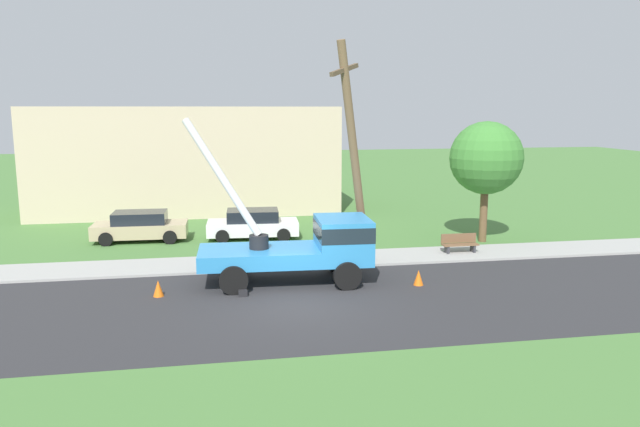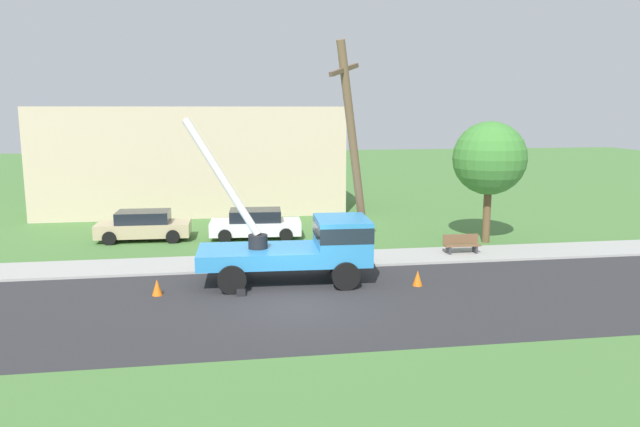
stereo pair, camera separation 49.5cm
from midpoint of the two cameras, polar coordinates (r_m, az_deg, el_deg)
ground_plane at (r=31.54m, az=-4.33°, el=-1.68°), size 120.00×120.00×0.00m
road_asphalt at (r=19.98m, az=-1.52°, el=-8.52°), size 80.00×8.42×0.01m
sidewalk_strip at (r=25.20m, az=-3.13°, el=-4.51°), size 80.00×2.55×0.10m
utility_truck at (r=22.17m, az=-0.60°, el=-2.89°), size 6.75×3.21×5.98m
leaning_utility_pole at (r=23.51m, az=3.85°, el=5.53°), size 2.19×2.25×8.83m
traffic_cone_ahead at (r=22.22m, az=9.80°, el=-6.01°), size 0.36×0.36×0.56m
traffic_cone_behind at (r=21.48m, az=-14.44°, el=-6.75°), size 0.36×0.36×0.56m
parked_sedan_tan at (r=30.40m, az=-15.81°, el=-1.10°), size 4.44×2.09×1.42m
parked_sedan_white at (r=29.83m, az=-5.62°, el=-0.98°), size 4.50×2.19×1.42m
park_bench at (r=27.08m, az=13.69°, el=-2.87°), size 1.60×0.45×0.90m
roadside_tree_near at (r=29.48m, az=16.12°, el=4.98°), size 3.42×3.42×5.72m
lowrise_building_backdrop at (r=38.20m, az=-11.46°, el=5.02°), size 18.00×6.00×6.40m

